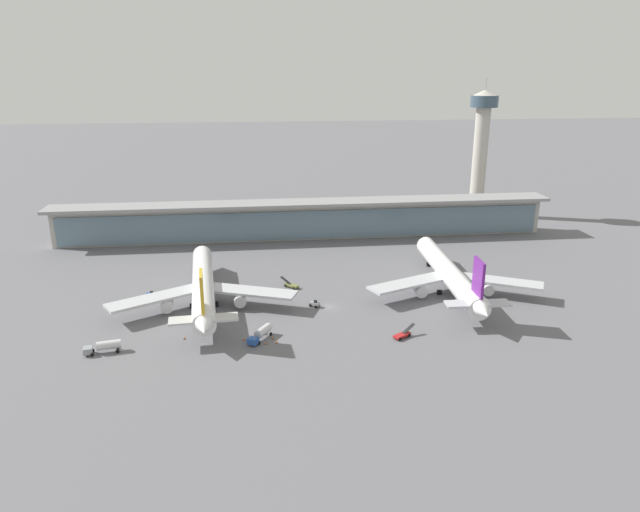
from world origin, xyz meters
name	(u,v)px	position (x,y,z in m)	size (l,w,h in m)	color
ground_plane	(329,307)	(0.00, 0.00, 0.00)	(1200.00, 1200.00, 0.00)	slate
airliner_left_stand	(203,286)	(-35.40, 5.59, 5.75)	(52.58, 68.57, 18.25)	white
airliner_centre_stand	(450,274)	(37.66, 7.12, 5.75)	(52.67, 68.52, 18.25)	white
service_truck_near_nose_blue	(261,333)	(-19.72, -18.81, 1.71)	(6.54, 8.45, 2.95)	#234C9E
service_truck_under_wing_blue	(151,295)	(-51.41, 13.20, 0.87)	(3.17, 2.31, 2.05)	#234C9E
service_truck_mid_apron_olive	(291,285)	(-9.62, 16.66, 0.81)	(5.71, 5.82, 2.70)	olive
service_truck_by_tail_grey	(104,346)	(-57.04, -21.63, 1.71)	(8.87, 3.94, 2.95)	gray
service_truck_on_taxiway_red	(403,335)	(15.78, -22.06, 0.81)	(6.41, 4.89, 2.70)	#B21E1E
service_truck_at_far_stand_grey	(315,304)	(-4.05, 0.47, 0.87)	(3.28, 3.16, 2.05)	gray
terminal_building	(305,219)	(0.00, 71.62, 7.87)	(195.39, 12.80, 15.20)	#B2ADA3
control_tower	(481,142)	(81.98, 101.02, 33.26)	(12.00, 12.00, 60.75)	#B2ADA3
safety_cone_alpha	(185,338)	(-38.81, -16.37, 0.32)	(0.62, 0.62, 0.70)	orange
safety_cone_bravo	(266,343)	(-18.60, -21.73, 0.32)	(0.62, 0.62, 0.70)	orange
safety_cone_charlie	(273,338)	(-16.85, -18.82, 0.32)	(0.62, 0.62, 0.70)	orange
safety_cone_delta	(276,342)	(-15.99, -21.22, 0.32)	(0.62, 0.62, 0.70)	orange
safety_cone_echo	(244,339)	(-24.03, -18.77, 0.32)	(0.62, 0.62, 0.70)	orange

